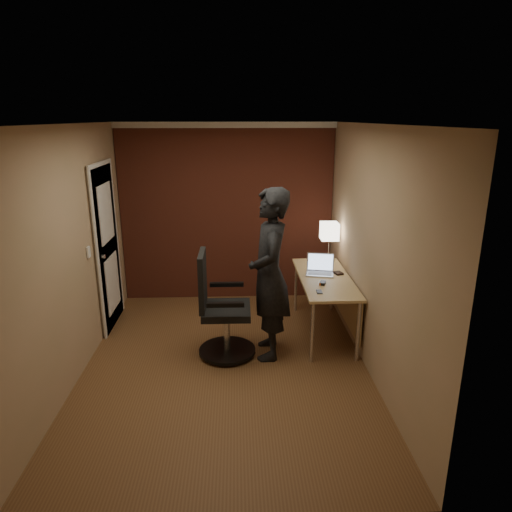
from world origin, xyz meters
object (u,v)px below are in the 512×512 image
wallet (338,273)px  desk_lamp (329,232)px  desk (330,287)px  office_chair (220,312)px  laptop (320,268)px  person (270,275)px  mouse (323,283)px  phone (319,292)px

wallet → desk_lamp: bearing=94.8°
desk → office_chair: (-1.32, -0.49, -0.09)m
laptop → wallet: (0.22, -0.05, -0.05)m
desk_lamp → person: person is taller
desk_lamp → office_chair: (-1.39, -1.04, -0.63)m
person → mouse: bearing=111.2°
desk → laptop: size_ratio=3.99×
person → wallet: bearing=123.9°
desk_lamp → office_chair: 1.85m
desk_lamp → wallet: 0.61m
phone → wallet: (0.34, 0.59, 0.01)m
wallet → office_chair: 1.56m
desk_lamp → laptop: 0.57m
desk_lamp → person: bearing=-129.0°
desk → office_chair: office_chair is taller
desk → mouse: (-0.15, -0.25, 0.14)m
laptop → phone: (-0.12, -0.63, -0.06)m
desk_lamp → phone: 1.16m
desk → laptop: bearing=126.2°
wallet → office_chair: bearing=-157.7°
wallet → person: (-0.88, -0.59, 0.20)m
mouse → phone: (-0.08, -0.24, -0.01)m
desk → desk_lamp: size_ratio=2.80×
phone → office_chair: (-1.09, 0.00, -0.22)m
office_chair → laptop: bearing=27.6°
laptop → person: (-0.67, -0.63, 0.15)m
phone → wallet: wallet is taller
desk_lamp → person: size_ratio=0.28×
wallet → laptop: bearing=168.2°
laptop → desk_lamp: bearing=66.3°
person → laptop: bearing=133.9°
person → office_chair: bearing=-89.7°
desk_lamp → mouse: 0.93m
desk_lamp → person: (-0.85, -1.04, -0.21)m
laptop → wallet: bearing=-11.8°
person → desk_lamp: bearing=141.3°
mouse → phone: bearing=-87.3°
wallet → office_chair: office_chair is taller
desk_lamp → laptop: size_ratio=1.42×
laptop → phone: bearing=-100.6°
phone → laptop: bearing=81.9°
wallet → person: person is taller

